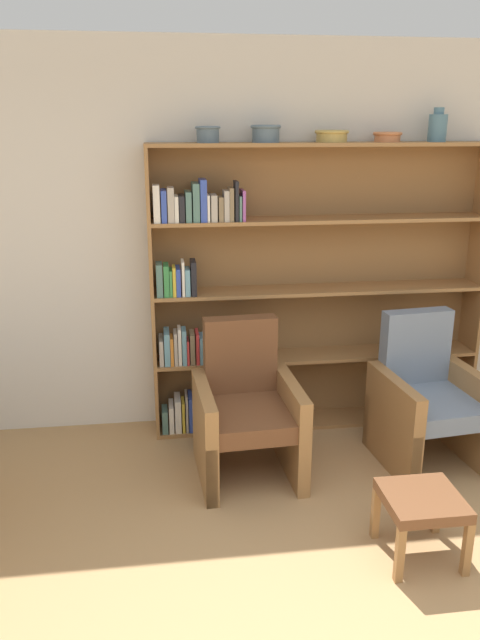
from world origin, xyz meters
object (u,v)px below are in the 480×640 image
object	(u,v)px
bowl_terracotta	(387,136)
vase_tall	(438,127)
bowl_stoneware	(266,132)
armchair_leather	(246,411)
bookshelf	(288,295)
bowl_sage	(332,135)
footstool	(422,505)
armchair_cushioned	(428,401)
bowl_copper	(208,133)

from	to	relation	value
bowl_terracotta	vase_tall	bearing A→B (deg)	-0.00
bowl_stoneware	armchair_leather	size ratio (longest dim) A/B	0.21
bookshelf	bowl_sage	world-z (taller)	bowl_sage
footstool	armchair_cushioned	bearing A→B (deg)	65.37
bookshelf	bowl_sage	xyz separation A→B (m)	(0.27, -0.02, 1.11)
bowl_sage	footstool	distance (m)	2.42
armchair_cushioned	armchair_leather	bearing A→B (deg)	-6.05
footstool	bowl_stoneware	bearing A→B (deg)	109.46
armchair_cushioned	footstool	size ratio (longest dim) A/B	2.50
armchair_cushioned	footstool	world-z (taller)	armchair_cushioned
vase_tall	armchair_leather	bearing A→B (deg)	-155.83
bowl_copper	bowl_stoneware	size ratio (longest dim) A/B	0.82
bowl_copper	armchair_leather	bearing A→B (deg)	-74.87
bowl_terracotta	vase_tall	distance (m)	0.36
vase_tall	armchair_cushioned	bearing A→B (deg)	-105.96
bowl_sage	bookshelf	bearing A→B (deg)	174.70
bowl_copper	armchair_leather	xyz separation A→B (m)	(0.17, -0.63, -1.71)
bookshelf	vase_tall	world-z (taller)	vase_tall
bowl_stoneware	bowl_terracotta	distance (m)	0.84
armchair_leather	footstool	world-z (taller)	armchair_leather
vase_tall	bowl_sage	bearing A→B (deg)	180.00
bowl_terracotta	armchair_cushioned	world-z (taller)	bowl_terracotta
bowl_sage	vase_tall	size ratio (longest dim) A/B	1.03
bookshelf	bowl_copper	size ratio (longest dim) A/B	14.43
bowl_terracotta	armchair_leather	world-z (taller)	bowl_terracotta
bookshelf	armchair_cushioned	bearing A→B (deg)	-38.39
bowl_sage	armchair_cushioned	size ratio (longest dim) A/B	0.23
bookshelf	bowl_terracotta	world-z (taller)	bowl_terracotta
bowl_copper	footstool	world-z (taller)	bowl_copper
armchair_cushioned	bowl_copper	bearing A→B (deg)	-30.37
bowl_sage	armchair_leather	bearing A→B (deg)	-136.44
bowl_copper	bowl_stoneware	xyz separation A→B (m)	(0.38, 0.00, 0.00)
armchair_leather	armchair_cushioned	size ratio (longest dim) A/B	1.00
armchair_cushioned	bookshelf	bearing A→B (deg)	-44.43
bookshelf	bowl_sage	size ratio (longest dim) A/B	10.46
armchair_cushioned	bowl_terracotta	bearing A→B (deg)	-80.77
bowl_copper	bowl_sage	bearing A→B (deg)	0.00
bowl_sage	armchair_cushioned	xyz separation A→B (m)	(0.56, -0.63, -1.69)
bowl_terracotta	footstool	xyz separation A→B (m)	(-0.27, -1.60, -1.80)
bookshelf	bowl_copper	world-z (taller)	bowl_copper
bowl_copper	armchair_cushioned	distance (m)	2.29
armchair_leather	bowl_stoneware	bearing A→B (deg)	-111.79
bowl_copper	armchair_cushioned	bearing A→B (deg)	-24.33
vase_tall	bowl_copper	bearing A→B (deg)	-180.00
vase_tall	armchair_cushioned	size ratio (longest dim) A/B	0.23
bowl_terracotta	armchair_cushioned	distance (m)	1.81
bowl_copper	bookshelf	bearing A→B (deg)	2.48
bowl_sage	footstool	bearing A→B (deg)	-85.83
bowl_sage	footstool	xyz separation A→B (m)	(0.12, -1.60, -1.81)
bowl_sage	footstool	world-z (taller)	bowl_sage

